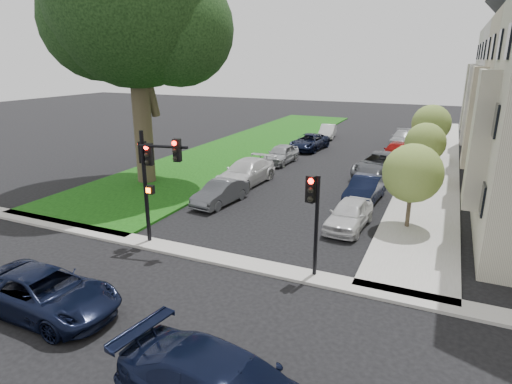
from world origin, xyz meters
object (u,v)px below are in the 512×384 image
at_px(car_parked_4, 402,138).
at_px(car_parked_9, 328,131).
at_px(small_tree_c, 431,124).
at_px(car_cross_near, 45,293).
at_px(car_parked_0, 349,214).
at_px(car_parked_6, 246,172).
at_px(eucalyptus, 132,1).
at_px(car_parked_2, 380,165).
at_px(car_parked_5, 220,193).
at_px(car_parked_8, 309,142).
at_px(small_tree_b, 425,143).
at_px(car_parked_1, 365,189).
at_px(car_parked_3, 396,151).
at_px(traffic_signal_secondary, 313,207).
at_px(traffic_signal_main, 152,168).
at_px(small_tree_a, 413,173).
at_px(car_parked_7, 281,154).

height_order(car_parked_4, car_parked_9, car_parked_9).
distance_m(small_tree_c, car_cross_near, 29.17).
height_order(car_parked_0, car_parked_9, car_parked_0).
distance_m(car_cross_near, car_parked_4, 34.38).
bearing_deg(car_parked_6, eucalyptus, -154.63).
bearing_deg(car_parked_2, car_parked_6, -135.47).
distance_m(car_parked_5, car_parked_6, 4.17).
bearing_deg(car_parked_8, small_tree_c, 3.66).
bearing_deg(eucalyptus, small_tree_c, 41.02).
distance_m(car_parked_8, car_parked_9, 6.57).
bearing_deg(eucalyptus, small_tree_b, 25.10).
distance_m(car_cross_near, car_parked_8, 27.71).
distance_m(car_parked_1, car_parked_6, 7.59).
xyz_separation_m(small_tree_b, car_parked_0, (-2.52, -10.02, -1.86)).
xyz_separation_m(car_parked_1, car_parked_3, (0.29, 11.44, 0.02)).
distance_m(car_parked_1, car_parked_8, 14.40).
distance_m(car_parked_4, car_parked_6, 19.51).
bearing_deg(traffic_signal_secondary, car_parked_5, 139.97).
xyz_separation_m(car_parked_1, car_parked_8, (-7.17, 12.48, -0.02)).
relative_size(eucalyptus, car_parked_8, 3.20).
bearing_deg(traffic_signal_main, car_parked_0, 36.42).
relative_size(small_tree_a, car_parked_7, 0.97).
bearing_deg(car_parked_1, car_parked_3, 92.60).
bearing_deg(car_cross_near, car_parked_6, 2.36).
relative_size(traffic_signal_main, traffic_signal_secondary, 1.27).
height_order(small_tree_a, car_parked_5, small_tree_a).
height_order(car_parked_4, car_parked_6, car_parked_6).
xyz_separation_m(eucalyptus, car_parked_3, (13.92, 13.29, -10.06)).
bearing_deg(car_parked_5, traffic_signal_main, -82.35).
distance_m(traffic_signal_main, car_parked_7, 16.48).
relative_size(car_parked_1, car_parked_9, 1.08).
bearing_deg(car_parked_5, car_parked_6, 102.62).
relative_size(small_tree_a, car_parked_4, 0.92).
xyz_separation_m(small_tree_a, car_parked_6, (-10.15, 3.69, -1.92)).
bearing_deg(car_parked_8, traffic_signal_secondary, -67.29).
distance_m(car_parked_1, car_parked_3, 11.44).
height_order(small_tree_a, small_tree_c, small_tree_c).
height_order(small_tree_b, car_parked_5, small_tree_b).
xyz_separation_m(car_parked_3, car_parked_4, (-0.31, 7.00, -0.10)).
xyz_separation_m(traffic_signal_secondary, car_parked_8, (-7.01, 22.05, -1.99)).
height_order(car_cross_near, car_parked_7, car_parked_7).
bearing_deg(car_parked_4, car_parked_1, -89.50).
xyz_separation_m(traffic_signal_main, car_parked_6, (-0.54, 9.97, -2.61)).
distance_m(car_parked_0, car_parked_2, 10.20).
bearing_deg(small_tree_b, traffic_signal_main, -122.22).
bearing_deg(small_tree_b, car_parked_1, -114.15).
bearing_deg(small_tree_a, eucalyptus, 175.09).
xyz_separation_m(traffic_signal_main, car_parked_2, (6.94, 15.44, -2.57)).
distance_m(small_tree_b, small_tree_c, 6.52).
bearing_deg(small_tree_b, car_parked_0, -104.10).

